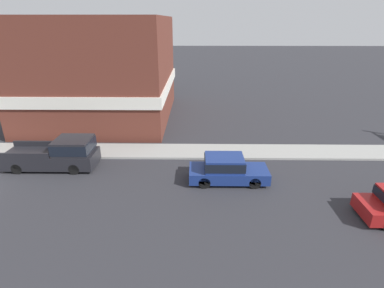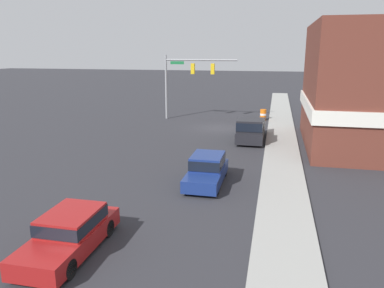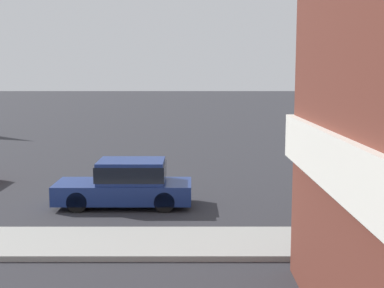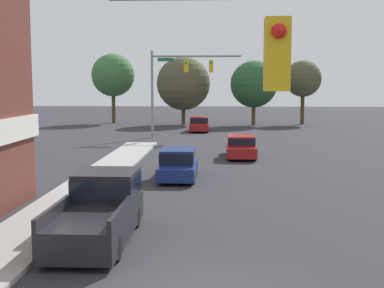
{
  "view_description": "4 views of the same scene",
  "coord_description": "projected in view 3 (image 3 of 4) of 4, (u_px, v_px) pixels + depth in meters",
  "views": [
    {
      "loc": [
        13.49,
        12.82,
        8.59
      ],
      "look_at": [
        -1.32,
        12.62,
        2.44
      ],
      "focal_mm": 28.0,
      "sensor_mm": 36.0,
      "label": 1
    },
    {
      "loc": [
        -5.08,
        33.51,
        7.0
      ],
      "look_at": [
        -0.92,
        14.96,
        2.23
      ],
      "focal_mm": 35.0,
      "sensor_mm": 36.0,
      "label": 2
    },
    {
      "loc": [
        -18.93,
        12.44,
        4.45
      ],
      "look_at": [
        -1.36,
        12.43,
        2.04
      ],
      "focal_mm": 50.0,
      "sensor_mm": 36.0,
      "label": 3
    },
    {
      "loc": [
        0.39,
        -11.78,
        4.78
      ],
      "look_at": [
        -0.92,
        13.73,
        1.88
      ],
      "focal_mm": 50.0,
      "sensor_mm": 36.0,
      "label": 4
    }
  ],
  "objects": [
    {
      "name": "car_lead",
      "position": [
        127.0,
        182.0,
        17.61
      ],
      "size": [
        1.78,
        4.46,
        1.54
      ],
      "color": "black",
      "rests_on": "ground"
    }
  ]
}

